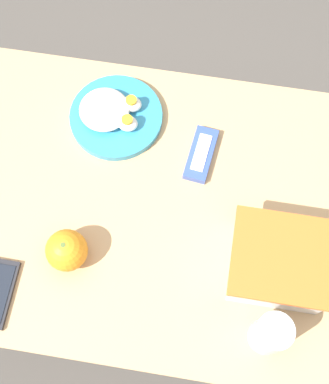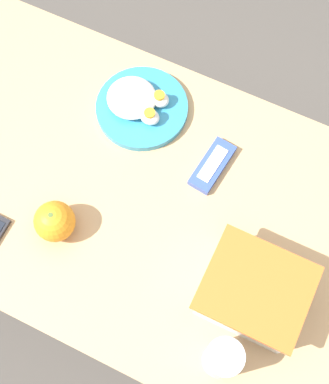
% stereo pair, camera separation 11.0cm
% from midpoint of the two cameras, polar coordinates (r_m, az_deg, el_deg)
% --- Properties ---
extents(ground_plane, '(10.00, 10.00, 0.00)m').
position_cam_midpoint_polar(ground_plane, '(1.84, -0.06, -8.56)').
color(ground_plane, '#4C4742').
extents(table, '(1.25, 0.66, 0.74)m').
position_cam_midpoint_polar(table, '(1.21, -0.08, -2.14)').
color(table, tan).
rests_on(table, ground_plane).
extents(food_container, '(0.19, 0.17, 0.10)m').
position_cam_midpoint_polar(food_container, '(1.05, 12.38, -10.87)').
color(food_container, white).
rests_on(food_container, table).
extents(orange_fruit, '(0.08, 0.08, 0.08)m').
position_cam_midpoint_polar(orange_fruit, '(1.08, -8.83, -3.50)').
color(orange_fruit, orange).
rests_on(orange_fruit, table).
extents(rice_plate, '(0.21, 0.21, 0.05)m').
position_cam_midpoint_polar(rice_plate, '(1.20, -0.05, 8.98)').
color(rice_plate, teal).
rests_on(rice_plate, table).
extents(candy_bar, '(0.06, 0.13, 0.02)m').
position_cam_midpoint_polar(candy_bar, '(1.15, 7.83, 2.47)').
color(candy_bar, '#334C9E').
rests_on(candy_bar, table).
extents(drinking_glass, '(0.07, 0.07, 0.11)m').
position_cam_midpoint_polar(drinking_glass, '(1.02, 9.42, -17.55)').
color(drinking_glass, silver).
rests_on(drinking_glass, table).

